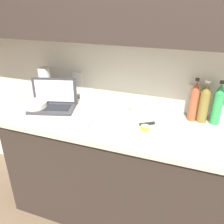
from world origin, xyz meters
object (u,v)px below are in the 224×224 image
Objects in this scene: knife at (153,123)px; bottle_green_soda at (218,105)px; bottle_water_clear at (194,101)px; measuring_cup at (123,104)px; bowl_white at (35,105)px; paper_towel_roll at (45,83)px; laptop at (53,101)px; cutting_board at (154,128)px; bottle_oil_tall at (204,103)px; lemon_half_cut at (145,128)px.

bottle_green_soda reaches higher than knife.
bottle_water_clear is at bearing 180.00° from bottle_green_soda.
measuring_cup is 0.63× the size of bowl_white.
laptop is at bearing -43.28° from paper_towel_roll.
laptop is at bearing 175.50° from cutting_board.
cutting_board is at bearing -13.03° from paper_towel_roll.
bottle_green_soda is at bearing -8.22° from laptop.
cutting_board is at bearing -141.90° from bottle_oil_tall.
lemon_half_cut is 0.19× the size of bottle_water_clear.
laptop is 1.24m from bottle_green_soda.
bottle_green_soda is 1.15× the size of paper_towel_roll.
lemon_half_cut is (-0.05, -0.05, 0.02)m from cutting_board.
measuring_cup is at bearing -179.60° from bottle_water_clear.
bottle_oil_tall is 1.14× the size of paper_towel_roll.
bottle_water_clear is at bearing -0.11° from paper_towel_roll.
bottle_green_soda is at bearing 0.00° from bottle_oil_tall.
laptop is 0.57m from measuring_cup.
bottle_water_clear reaches higher than lemon_half_cut.
laptop is 0.14m from bowl_white.
laptop is 0.80m from lemon_half_cut.
bottle_green_soda is at bearing -9.28° from knife.
bottle_green_soda reaches higher than bowl_white.
bowl_white reaches higher than knife.
measuring_cup is (0.54, 0.16, -0.01)m from laptop.
paper_towel_roll is (-0.18, 0.17, 0.08)m from laptop.
bowl_white is 0.69× the size of paper_towel_roll.
bottle_green_soda is at bearing 0.00° from bottle_water_clear.
bottle_water_clear is at bearing 45.43° from lemon_half_cut.
measuring_cup is at bearing -0.49° from paper_towel_roll.
lemon_half_cut is 0.33× the size of bowl_white.
bottle_water_clear is 1.67× the size of bowl_white.
paper_towel_roll reaches higher than measuring_cup.
cutting_board is 1.41× the size of knife.
bottle_green_soda is 2.64× the size of measuring_cup.
bottle_water_clear reaches higher than laptop.
bowl_white is at bearing -179.51° from cutting_board.
bottle_oil_tall is at bearing 39.18° from lemon_half_cut.
bottle_water_clear reaches higher than measuring_cup.
lemon_half_cut is 0.91m from bowl_white.
bottle_water_clear reaches higher than bowl_white.
bottle_oil_tall is 1.31m from paper_towel_roll.
bottle_green_soda is at bearing -0.10° from paper_towel_roll.
lemon_half_cut is at bearing -146.95° from bottle_green_soda.
bottle_water_clear is at bearing 45.57° from cutting_board.
laptop is 1.08m from bottle_water_clear.
laptop is at bearing -171.63° from bottle_oil_tall.
measuring_cup is at bearing 112.48° from knife.
paper_towel_roll is (-1.31, 0.00, -0.01)m from bottle_oil_tall.
knife is 0.46m from bottle_green_soda.
bottle_water_clear reaches higher than cutting_board.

